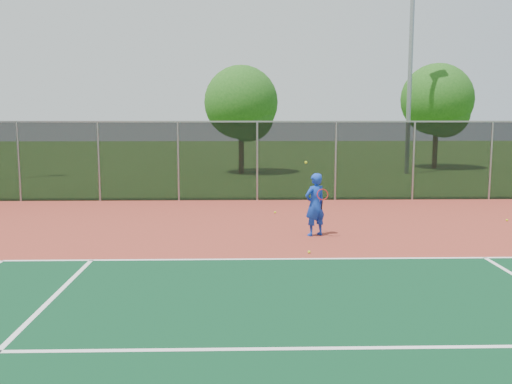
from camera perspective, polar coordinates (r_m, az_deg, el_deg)
The scene contains 10 objects.
ground at distance 10.81m, azimuth 18.35°, elevation -10.44°, with size 120.00×120.00×0.00m, color #2E5418.
court_apron at distance 12.62m, azimuth 15.28°, elevation -7.63°, with size 30.00×20.00×0.02m, color #9C3727.
fence_back at distance 22.00m, azimuth 7.97°, elevation 3.20°, with size 30.00×0.06×3.03m.
tennis_player at distance 15.51m, azimuth 5.93°, elevation -1.25°, with size 0.74×0.74×2.03m.
practice_ball_0 at distance 19.01m, azimuth 1.93°, elevation -2.04°, with size 0.07×0.07×0.07m, color #C5E11A.
practice_ball_2 at distance 19.25m, azimuth 23.80°, elevation -2.59°, with size 0.07×0.07×0.07m, color #C5E11A.
practice_ball_4 at distance 13.67m, azimuth 5.33°, elevation -5.99°, with size 0.07×0.07×0.07m, color #C5E11A.
floodlight_n at distance 32.77m, azimuth 15.24°, elevation 13.87°, with size 0.90×0.40×12.27m.
tree_back_left at distance 31.75m, azimuth -1.32°, elevation 8.62°, with size 4.07×4.07×5.97m.
tree_back_mid at distance 36.28m, azimuth 17.83°, elevation 8.49°, with size 4.30×4.30×6.32m.
Camera 1 is at (-3.59, -9.64, 3.32)m, focal length 40.00 mm.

